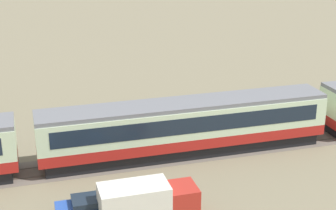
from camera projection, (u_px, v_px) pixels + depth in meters
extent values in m
cube|color=#AD1E19|center=(185.00, 137.00, 38.53)|extent=(21.71, 3.11, 0.80)
cube|color=beige|center=(186.00, 119.00, 38.02)|extent=(21.71, 3.11, 2.14)
cube|color=#192330|center=(186.00, 118.00, 37.99)|extent=(19.98, 3.15, 1.20)
cube|color=slate|center=(186.00, 104.00, 37.61)|extent=(21.71, 2.92, 0.30)
cube|color=black|center=(185.00, 148.00, 38.82)|extent=(20.84, 2.67, 0.88)
cylinder|color=black|center=(275.00, 141.00, 40.05)|extent=(0.90, 0.18, 0.90)
cylinder|color=black|center=(267.00, 134.00, 41.34)|extent=(0.90, 0.18, 0.90)
cylinder|color=black|center=(92.00, 164.00, 36.29)|extent=(0.90, 0.18, 0.90)
cylinder|color=black|center=(89.00, 155.00, 37.59)|extent=(0.90, 0.18, 0.90)
cube|color=#665B51|center=(199.00, 151.00, 39.27)|extent=(150.24, 3.60, 0.01)
cube|color=#4C4238|center=(203.00, 155.00, 38.62)|extent=(150.24, 0.12, 0.04)
cube|color=#4C4238|center=(196.00, 147.00, 39.92)|extent=(150.24, 0.12, 0.04)
cube|color=#284CA8|center=(93.00, 209.00, 30.52)|extent=(4.42, 1.83, 0.71)
cube|color=#192330|center=(91.00, 201.00, 30.29)|extent=(2.22, 1.56, 0.44)
cylinder|color=black|center=(114.00, 202.00, 31.65)|extent=(0.62, 0.20, 0.62)
cylinder|color=black|center=(69.00, 209.00, 30.97)|extent=(0.62, 0.20, 0.62)
cube|color=#B2281E|center=(182.00, 199.00, 30.60)|extent=(1.74, 1.99, 1.69)
cube|color=#192330|center=(196.00, 192.00, 30.71)|extent=(0.03, 1.66, 0.74)
cube|color=silver|center=(134.00, 202.00, 29.76)|extent=(4.06, 2.07, 2.15)
cylinder|color=black|center=(173.00, 201.00, 31.57)|extent=(0.80, 0.26, 0.80)
cylinder|color=black|center=(117.00, 210.00, 30.65)|extent=(0.80, 0.26, 0.80)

